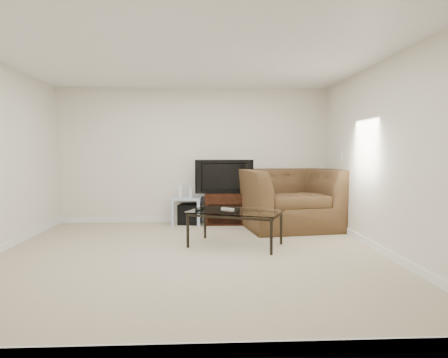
{
  "coord_description": "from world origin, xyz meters",
  "views": [
    {
      "loc": [
        0.19,
        -4.99,
        1.33
      ],
      "look_at": [
        0.5,
        1.2,
        0.9
      ],
      "focal_mm": 32.0,
      "sensor_mm": 36.0,
      "label": 1
    }
  ],
  "objects_px": {
    "television": "(224,176)",
    "recliner": "(289,188)",
    "coffee_table": "(235,228)",
    "tv_stand": "(224,208)",
    "subwoofer": "(190,214)",
    "side_table": "(188,211)"
  },
  "relations": [
    {
      "from": "television",
      "to": "recliner",
      "type": "relative_size",
      "value": 0.62
    },
    {
      "from": "television",
      "to": "coffee_table",
      "type": "height_order",
      "value": "television"
    },
    {
      "from": "television",
      "to": "recliner",
      "type": "xyz_separation_m",
      "value": [
        1.11,
        -0.44,
        -0.19
      ]
    },
    {
      "from": "tv_stand",
      "to": "recliner",
      "type": "relative_size",
      "value": 0.44
    },
    {
      "from": "tv_stand",
      "to": "subwoofer",
      "type": "height_order",
      "value": "tv_stand"
    },
    {
      "from": "television",
      "to": "subwoofer",
      "type": "xyz_separation_m",
      "value": [
        -0.63,
        0.05,
        -0.7
      ]
    },
    {
      "from": "coffee_table",
      "to": "recliner",
      "type": "bearing_deg",
      "value": 50.8
    },
    {
      "from": "television",
      "to": "subwoofer",
      "type": "relative_size",
      "value": 2.62
    },
    {
      "from": "television",
      "to": "coffee_table",
      "type": "relative_size",
      "value": 0.77
    },
    {
      "from": "television",
      "to": "side_table",
      "type": "distance_m",
      "value": 0.92
    },
    {
      "from": "tv_stand",
      "to": "subwoofer",
      "type": "xyz_separation_m",
      "value": [
        -0.63,
        0.02,
        -0.11
      ]
    },
    {
      "from": "tv_stand",
      "to": "side_table",
      "type": "distance_m",
      "value": 0.66
    },
    {
      "from": "tv_stand",
      "to": "recliner",
      "type": "xyz_separation_m",
      "value": [
        1.11,
        -0.47,
        0.4
      ]
    },
    {
      "from": "recliner",
      "to": "side_table",
      "type": "bearing_deg",
      "value": 156.61
    },
    {
      "from": "subwoofer",
      "to": "coffee_table",
      "type": "height_order",
      "value": "coffee_table"
    },
    {
      "from": "subwoofer",
      "to": "tv_stand",
      "type": "bearing_deg",
      "value": -1.53
    },
    {
      "from": "tv_stand",
      "to": "coffee_table",
      "type": "height_order",
      "value": "tv_stand"
    },
    {
      "from": "side_table",
      "to": "subwoofer",
      "type": "relative_size",
      "value": 1.38
    },
    {
      "from": "coffee_table",
      "to": "side_table",
      "type": "bearing_deg",
      "value": 112.99
    },
    {
      "from": "tv_stand",
      "to": "coffee_table",
      "type": "bearing_deg",
      "value": -87.36
    },
    {
      "from": "television",
      "to": "recliner",
      "type": "height_order",
      "value": "recliner"
    },
    {
      "from": "television",
      "to": "coffee_table",
      "type": "bearing_deg",
      "value": -88.84
    }
  ]
}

